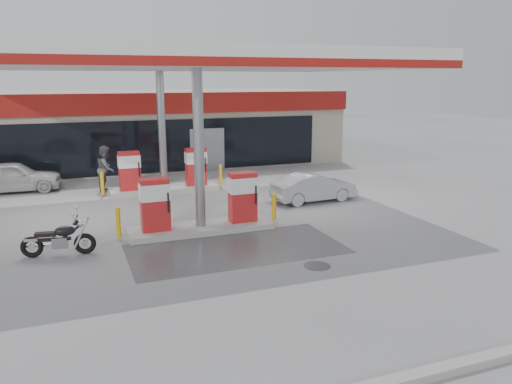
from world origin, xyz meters
The scene contains 11 objects.
ground centered at (0.00, 0.00, 0.00)m, with size 90.00×90.00×0.00m, color gray.
wet_patch centered at (0.50, 0.00, 0.00)m, with size 6.00×3.00×0.00m, color #4C4C4F.
drain_cover centered at (2.00, -2.00, 0.00)m, with size 0.70×0.70×0.01m, color #38383A.
store_building centered at (0.01, 15.94, 2.01)m, with size 22.00×8.22×4.00m.
canopy centered at (0.00, 5.00, 5.27)m, with size 16.00×10.02×5.51m.
pump_island_near centered at (0.00, 2.00, 0.71)m, with size 5.14×1.30×1.78m.
pump_island_far centered at (0.00, 8.00, 0.71)m, with size 5.14×1.30×1.78m.
parked_motorcycle centered at (-4.13, 1.20, 0.44)m, with size 1.94×0.75×1.00m.
sedan_white centered at (-5.95, 10.20, 0.66)m, with size 1.56×3.87×1.32m, color #BDBCBF.
attendant centered at (-2.25, 9.00, 0.97)m, with size 0.94×0.73×1.93m, color #4F4F53.
hatchback_silver centered at (5.12, 4.20, 0.55)m, with size 1.17×3.34×1.10m, color #9C9EA3.
Camera 1 is at (-3.79, -12.66, 4.71)m, focal length 35.00 mm.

